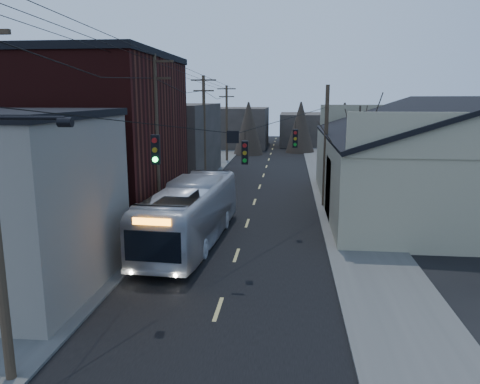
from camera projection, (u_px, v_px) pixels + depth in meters
name	position (u px, v px, depth m)	size (l,w,h in m)	color
road_surface	(258.00, 191.00, 38.68)	(9.00, 110.00, 0.02)	black
sidewalk_left	(181.00, 189.00, 39.33)	(4.00, 110.00, 0.12)	#474744
sidewalk_right	(338.00, 192.00, 38.00)	(4.00, 110.00, 0.12)	#474744
building_brick	(87.00, 141.00, 28.96)	(10.00, 12.00, 10.00)	black
building_left_far	(164.00, 141.00, 44.80)	(9.00, 14.00, 7.00)	#2F2B26
warehouse	(443.00, 171.00, 31.93)	(16.16, 20.60, 7.73)	gray
building_far_left	(235.00, 127.00, 72.79)	(10.00, 12.00, 6.00)	#2F2B26
building_far_right	(317.00, 129.00, 76.43)	(12.00, 14.00, 5.00)	#2F2B26
bare_tree	(357.00, 168.00, 27.55)	(0.40, 0.40, 7.20)	black
utility_lines	(208.00, 137.00, 32.30)	(11.24, 45.28, 10.50)	#382B1E
bus	(191.00, 213.00, 24.72)	(2.78, 11.89, 3.31)	#AFB3BC
parked_car	(210.00, 179.00, 40.78)	(1.32, 3.78, 1.25)	#9FA1A6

